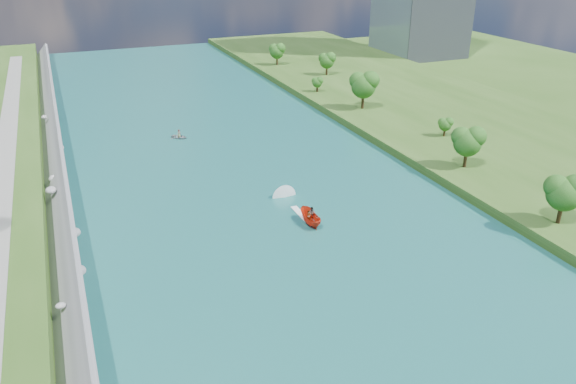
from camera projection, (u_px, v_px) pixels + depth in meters
name	position (u px, v px, depth m)	size (l,w,h in m)	color
ground	(295.00, 248.00, 67.67)	(260.00, 260.00, 0.00)	#2D5119
river_water	(243.00, 186.00, 84.41)	(55.00, 240.00, 0.10)	#17585A
berm_east	(502.00, 139.00, 101.45)	(44.00, 240.00, 1.50)	#2D5119
riprap_bank	(58.00, 206.00, 74.16)	(4.15, 236.00, 4.33)	slate
riverside_path	(0.00, 201.00, 71.56)	(3.00, 200.00, 0.10)	gray
trees_east	(504.00, 141.00, 85.19)	(17.82, 139.46, 11.17)	#144B16
motorboat	(307.00, 215.00, 73.84)	(3.60, 19.19, 2.12)	red
raft	(179.00, 136.00, 103.70)	(3.88, 3.93, 1.65)	#93949B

